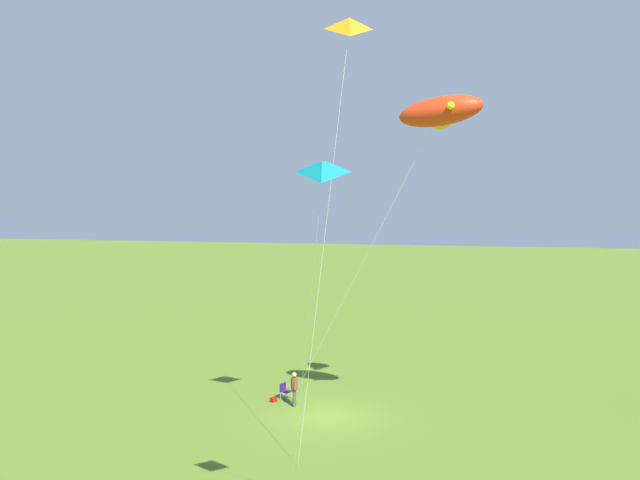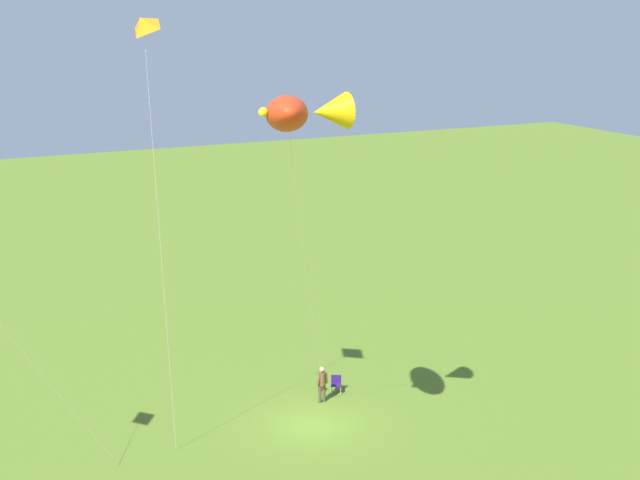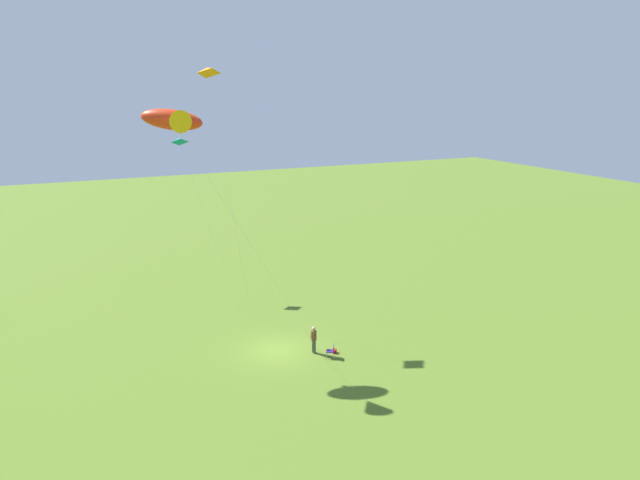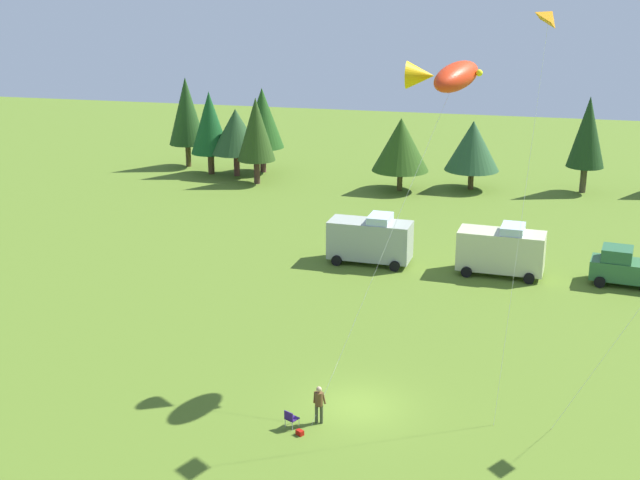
{
  "view_description": "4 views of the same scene",
  "coord_description": "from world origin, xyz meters",
  "px_view_note": "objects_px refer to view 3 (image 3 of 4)",
  "views": [
    {
      "loc": [
        34.53,
        4.9,
        11.98
      ],
      "look_at": [
        -2.98,
        -0.85,
        8.24
      ],
      "focal_mm": 42.0,
      "sensor_mm": 36.0,
      "label": 1
    },
    {
      "loc": [
        15.1,
        32.17,
        17.61
      ],
      "look_at": [
        -0.92,
        -1.23,
        7.94
      ],
      "focal_mm": 50.0,
      "sensor_mm": 36.0,
      "label": 2
    },
    {
      "loc": [
        -34.01,
        13.05,
        16.26
      ],
      "look_at": [
        -3.23,
        -1.44,
        7.73
      ],
      "focal_mm": 35.0,
      "sensor_mm": 36.0,
      "label": 3
    },
    {
      "loc": [
        6.56,
        -35.46,
        19.33
      ],
      "look_at": [
        -1.41,
        -1.45,
        8.21
      ],
      "focal_mm": 50.0,
      "sensor_mm": 36.0,
      "label": 4
    }
  ],
  "objects_px": {
    "folding_chair": "(332,350)",
    "kite_large_fish": "(173,120)",
    "person_kite_flyer": "(314,338)",
    "kite_delta_teal": "(179,141)",
    "kite_delta_orange": "(207,72)",
    "backpack_on_grass": "(335,351)"
  },
  "relations": [
    {
      "from": "folding_chair",
      "to": "kite_delta_orange",
      "type": "height_order",
      "value": "kite_delta_orange"
    },
    {
      "from": "person_kite_flyer",
      "to": "kite_delta_orange",
      "type": "distance_m",
      "value": 18.53
    },
    {
      "from": "kite_large_fish",
      "to": "kite_delta_teal",
      "type": "distance_m",
      "value": 13.04
    },
    {
      "from": "folding_chair",
      "to": "kite_delta_orange",
      "type": "relative_size",
      "value": 0.05
    },
    {
      "from": "folding_chair",
      "to": "backpack_on_grass",
      "type": "bearing_deg",
      "value": -104.82
    },
    {
      "from": "person_kite_flyer",
      "to": "kite_delta_orange",
      "type": "height_order",
      "value": "kite_delta_orange"
    },
    {
      "from": "person_kite_flyer",
      "to": "kite_delta_teal",
      "type": "xyz_separation_m",
      "value": [
        16.74,
        3.92,
        10.87
      ]
    },
    {
      "from": "person_kite_flyer",
      "to": "backpack_on_grass",
      "type": "relative_size",
      "value": 5.44
    },
    {
      "from": "kite_large_fish",
      "to": "folding_chair",
      "type": "bearing_deg",
      "value": -124.91
    },
    {
      "from": "person_kite_flyer",
      "to": "kite_delta_teal",
      "type": "height_order",
      "value": "kite_delta_teal"
    },
    {
      "from": "kite_delta_orange",
      "to": "backpack_on_grass",
      "type": "bearing_deg",
      "value": -151.97
    },
    {
      "from": "person_kite_flyer",
      "to": "kite_delta_orange",
      "type": "relative_size",
      "value": 0.1
    },
    {
      "from": "kite_large_fish",
      "to": "kite_delta_orange",
      "type": "xyz_separation_m",
      "value": [
        4.3,
        -3.3,
        2.8
      ]
    },
    {
      "from": "kite_large_fish",
      "to": "person_kite_flyer",
      "type": "bearing_deg",
      "value": -121.53
    },
    {
      "from": "backpack_on_grass",
      "to": "kite_delta_orange",
      "type": "bearing_deg",
      "value": 28.03
    },
    {
      "from": "person_kite_flyer",
      "to": "kite_delta_teal",
      "type": "bearing_deg",
      "value": -79.69
    },
    {
      "from": "backpack_on_grass",
      "to": "person_kite_flyer",
      "type": "bearing_deg",
      "value": 64.87
    },
    {
      "from": "folding_chair",
      "to": "kite_large_fish",
      "type": "bearing_deg",
      "value": -7.68
    },
    {
      "from": "person_kite_flyer",
      "to": "kite_large_fish",
      "type": "bearing_deg",
      "value": -34.38
    },
    {
      "from": "person_kite_flyer",
      "to": "folding_chair",
      "type": "distance_m",
      "value": 1.4
    },
    {
      "from": "kite_large_fish",
      "to": "kite_delta_orange",
      "type": "distance_m",
      "value": 6.11
    },
    {
      "from": "kite_delta_teal",
      "to": "folding_chair",
      "type": "bearing_deg",
      "value": -165.46
    }
  ]
}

